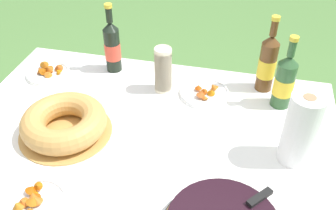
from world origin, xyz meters
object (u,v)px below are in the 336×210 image
Objects in this scene: cup_stack at (163,70)px; cider_bottle_amber at (267,63)px; juice_bottle_red at (112,46)px; cider_bottle_green at (284,81)px; snack_plate_right at (204,93)px; snack_plate_left at (33,204)px; snack_plate_near at (48,72)px; bundt_cake at (64,122)px; paper_towel_roll at (301,130)px.

cup_stack is 0.61× the size of cider_bottle_amber.
cup_stack is at bearing -22.56° from juice_bottle_red.
cider_bottle_amber is (-0.07, 0.10, 0.01)m from cider_bottle_green.
cider_bottle_green is at bearing -7.60° from juice_bottle_red.
cider_bottle_green reaches higher than snack_plate_right.
snack_plate_left is 0.97× the size of snack_plate_right.
juice_bottle_red reaches higher than snack_plate_near.
bundt_cake is 0.84m from cider_bottle_amber.
snack_plate_near is at bearing 113.78° from snack_plate_left.
snack_plate_near is at bearing -179.30° from cider_bottle_green.
paper_towel_roll is at bearing -39.76° from snack_plate_right.
cup_stack is at bearing 0.60° from snack_plate_near.
cider_bottle_amber reaches higher than bundt_cake.
snack_plate_right is (0.44, -0.10, -0.11)m from juice_bottle_red.
juice_bottle_red reaches higher than paper_towel_roll.
cider_bottle_amber is 1.73× the size of snack_plate_near.
cup_stack is at bearing -179.43° from snack_plate_right.
paper_towel_roll reaches higher than bundt_cake.
juice_bottle_red is at bearing 86.22° from bundt_cake.
snack_plate_near is 0.74m from snack_plate_left.
snack_plate_near is at bearing -173.21° from cider_bottle_amber.
snack_plate_near is at bearing -179.41° from snack_plate_right.
cider_bottle_green is 1.60× the size of snack_plate_near.
snack_plate_left is at bearing -88.61° from juice_bottle_red.
bundt_cake is 1.69× the size of cup_stack.
snack_plate_right is (0.71, 0.01, -0.00)m from snack_plate_near.
juice_bottle_red reaches higher than cider_bottle_green.
juice_bottle_red is 0.88m from paper_towel_roll.
cider_bottle_green is at bearing 43.39° from snack_plate_left.
snack_plate_right is (0.42, 0.68, -0.00)m from snack_plate_left.
cider_bottle_green is 1.03m from snack_plate_near.
juice_bottle_red is at bearing 166.53° from snack_plate_right.
cup_stack is 0.28m from juice_bottle_red.
juice_bottle_red is at bearing 172.40° from cider_bottle_green.
snack_plate_right is at bearing 140.24° from paper_towel_roll.
cider_bottle_amber is 1.64× the size of snack_plate_left.
snack_plate_left is at bearing -109.23° from cup_stack.
cider_bottle_green reaches higher than cup_stack.
snack_plate_right is at bearing 0.59° from snack_plate_near.
snack_plate_near is 0.92× the size of snack_plate_right.
cup_stack is 1.05× the size of snack_plate_near.
paper_towel_roll is (0.35, -0.29, 0.12)m from snack_plate_right.
snack_plate_near is at bearing -158.05° from juice_bottle_red.
paper_towel_roll is at bearing -81.65° from cider_bottle_green.
cider_bottle_green is 1.46× the size of snack_plate_right.
cup_stack reaches higher than bundt_cake.
paper_towel_roll is (0.82, 0.05, 0.08)m from bundt_cake.
snack_plate_left is (-0.73, -0.69, -0.10)m from cider_bottle_green.
bundt_cake is 0.85m from cider_bottle_green.
snack_plate_near reaches higher than snack_plate_left.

